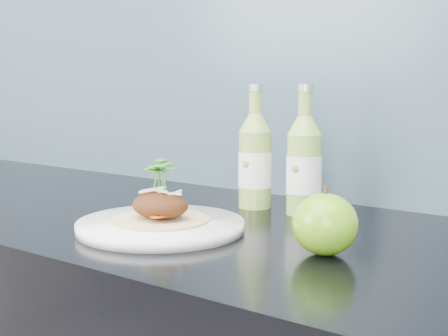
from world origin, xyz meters
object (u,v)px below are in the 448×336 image
Objects in this scene: dinner_plate at (161,226)px; cider_bottle_left at (255,161)px; green_apple at (325,224)px; cider_bottle_right at (304,166)px.

dinner_plate is 1.20× the size of cider_bottle_left.
green_apple is 0.26m from cider_bottle_right.
cider_bottle_right is at bearing 63.64° from dinner_plate.
cider_bottle_left reaches higher than dinner_plate.
dinner_plate is 0.28m from cider_bottle_right.
cider_bottle_right is (0.12, 0.24, 0.08)m from dinner_plate.
cider_bottle_left is 1.00× the size of cider_bottle_right.
green_apple is 0.52× the size of cider_bottle_right.
dinner_plate is at bearing -173.17° from green_apple.
dinner_plate is 2.32× the size of green_apple.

